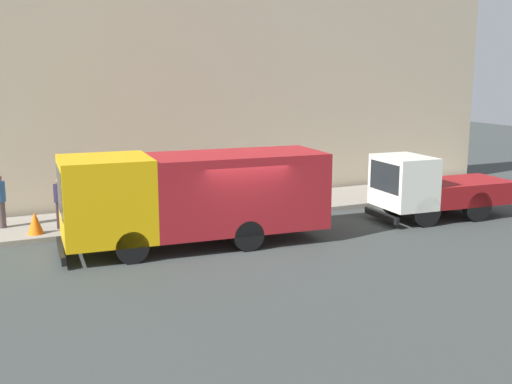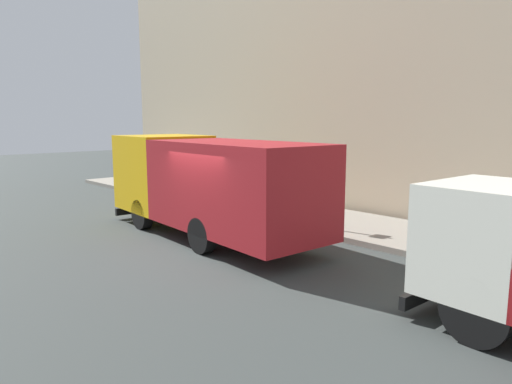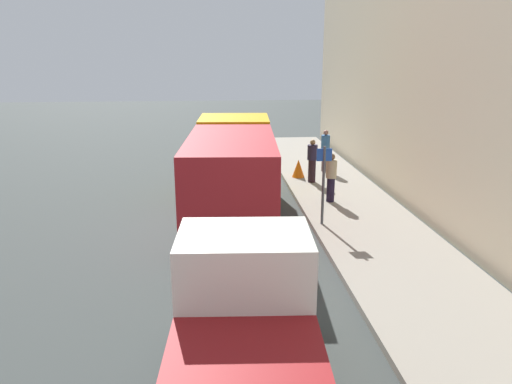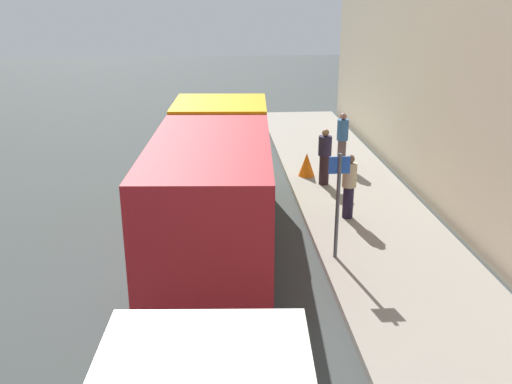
{
  "view_description": "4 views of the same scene",
  "coord_description": "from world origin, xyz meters",
  "px_view_note": "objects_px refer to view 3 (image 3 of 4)",
  "views": [
    {
      "loc": [
        -16.39,
        7.07,
        5.2
      ],
      "look_at": [
        0.9,
        -0.91,
        1.45
      ],
      "focal_mm": 43.39,
      "sensor_mm": 36.0,
      "label": 1
    },
    {
      "loc": [
        -7.06,
        -9.13,
        3.29
      ],
      "look_at": [
        0.88,
        -0.66,
        1.49
      ],
      "focal_mm": 32.3,
      "sensor_mm": 36.0,
      "label": 2
    },
    {
      "loc": [
        0.13,
        -13.62,
        5.03
      ],
      "look_at": [
        1.26,
        -1.16,
        1.47
      ],
      "focal_mm": 34.61,
      "sensor_mm": 36.0,
      "label": 3
    },
    {
      "loc": [
        0.75,
        -11.12,
        5.65
      ],
      "look_at": [
        1.57,
        -0.42,
        1.79
      ],
      "focal_mm": 40.03,
      "sensor_mm": 36.0,
      "label": 4
    }
  ],
  "objects_px": {
    "pedestrian_walking": "(331,177)",
    "traffic_cone_orange": "(298,168)",
    "large_utility_truck": "(233,168)",
    "small_flatbed_truck": "(245,344)",
    "pedestrian_third": "(325,150)",
    "street_sign_post": "(324,178)",
    "pedestrian_standing": "(312,160)"
  },
  "relations": [
    {
      "from": "small_flatbed_truck",
      "to": "pedestrian_standing",
      "type": "relative_size",
      "value": 3.11
    },
    {
      "from": "pedestrian_third",
      "to": "street_sign_post",
      "type": "relative_size",
      "value": 0.75
    },
    {
      "from": "small_flatbed_truck",
      "to": "traffic_cone_orange",
      "type": "height_order",
      "value": "small_flatbed_truck"
    },
    {
      "from": "large_utility_truck",
      "to": "small_flatbed_truck",
      "type": "distance_m",
      "value": 8.79
    },
    {
      "from": "pedestrian_third",
      "to": "street_sign_post",
      "type": "height_order",
      "value": "street_sign_post"
    },
    {
      "from": "pedestrian_walking",
      "to": "traffic_cone_orange",
      "type": "relative_size",
      "value": 2.29
    },
    {
      "from": "small_flatbed_truck",
      "to": "pedestrian_walking",
      "type": "xyz_separation_m",
      "value": [
        3.55,
        9.63,
        -0.08
      ]
    },
    {
      "from": "small_flatbed_truck",
      "to": "pedestrian_walking",
      "type": "distance_m",
      "value": 10.27
    },
    {
      "from": "large_utility_truck",
      "to": "street_sign_post",
      "type": "bearing_deg",
      "value": -23.42
    },
    {
      "from": "small_flatbed_truck",
      "to": "pedestrian_standing",
      "type": "xyz_separation_m",
      "value": [
        3.44,
        12.25,
        -0.08
      ]
    },
    {
      "from": "large_utility_truck",
      "to": "pedestrian_third",
      "type": "xyz_separation_m",
      "value": [
        4.12,
        5.23,
        -0.51
      ]
    },
    {
      "from": "traffic_cone_orange",
      "to": "street_sign_post",
      "type": "bearing_deg",
      "value": -92.87
    },
    {
      "from": "pedestrian_walking",
      "to": "traffic_cone_orange",
      "type": "height_order",
      "value": "pedestrian_walking"
    },
    {
      "from": "small_flatbed_truck",
      "to": "pedestrian_standing",
      "type": "bearing_deg",
      "value": 77.95
    },
    {
      "from": "pedestrian_walking",
      "to": "pedestrian_third",
      "type": "relative_size",
      "value": 0.94
    },
    {
      "from": "pedestrian_standing",
      "to": "traffic_cone_orange",
      "type": "distance_m",
      "value": 1.05
    },
    {
      "from": "pedestrian_third",
      "to": "street_sign_post",
      "type": "bearing_deg",
      "value": 2.96
    },
    {
      "from": "pedestrian_standing",
      "to": "traffic_cone_orange",
      "type": "height_order",
      "value": "pedestrian_standing"
    },
    {
      "from": "small_flatbed_truck",
      "to": "pedestrian_walking",
      "type": "height_order",
      "value": "small_flatbed_truck"
    },
    {
      "from": "pedestrian_walking",
      "to": "large_utility_truck",
      "type": "bearing_deg",
      "value": 131.59
    },
    {
      "from": "pedestrian_third",
      "to": "small_flatbed_truck",
      "type": "bearing_deg",
      "value": -0.81
    },
    {
      "from": "pedestrian_third",
      "to": "traffic_cone_orange",
      "type": "bearing_deg",
      "value": -38.13
    },
    {
      "from": "large_utility_truck",
      "to": "traffic_cone_orange",
      "type": "distance_m",
      "value": 5.27
    },
    {
      "from": "small_flatbed_truck",
      "to": "traffic_cone_orange",
      "type": "distance_m",
      "value": 13.45
    },
    {
      "from": "pedestrian_walking",
      "to": "traffic_cone_orange",
      "type": "xyz_separation_m",
      "value": [
        -0.49,
        3.45,
        -0.51
      ]
    },
    {
      "from": "pedestrian_walking",
      "to": "pedestrian_third",
      "type": "bearing_deg",
      "value": 16.65
    },
    {
      "from": "pedestrian_walking",
      "to": "pedestrian_standing",
      "type": "relative_size",
      "value": 0.99
    },
    {
      "from": "traffic_cone_orange",
      "to": "street_sign_post",
      "type": "height_order",
      "value": "street_sign_post"
    },
    {
      "from": "large_utility_truck",
      "to": "small_flatbed_truck",
      "type": "bearing_deg",
      "value": -87.46
    },
    {
      "from": "large_utility_truck",
      "to": "traffic_cone_orange",
      "type": "height_order",
      "value": "large_utility_truck"
    },
    {
      "from": "small_flatbed_truck",
      "to": "traffic_cone_orange",
      "type": "xyz_separation_m",
      "value": [
        3.06,
        13.08,
        -0.59
      ]
    },
    {
      "from": "pedestrian_third",
      "to": "large_utility_truck",
      "type": "bearing_deg",
      "value": -21.81
    }
  ]
}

